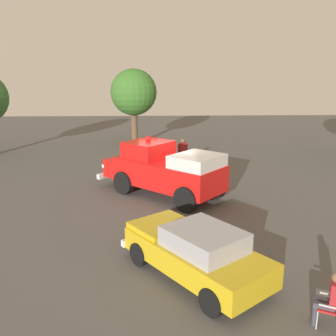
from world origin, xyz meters
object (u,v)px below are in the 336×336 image
(classic_hot_rod, at_px, (195,250))
(vintage_fire_truck, at_px, (164,169))
(oak_tree_distant, at_px, (134,93))
(spectator_standing, at_px, (183,151))
(lawn_chair_near_truck, at_px, (336,303))
(lawn_chair_by_car, at_px, (164,164))
(spectator_seated, at_px, (330,297))

(classic_hot_rod, bearing_deg, vintage_fire_truck, 95.46)
(classic_hot_rod, height_order, oak_tree_distant, oak_tree_distant)
(spectator_standing, bearing_deg, oak_tree_distant, 114.25)
(lawn_chair_near_truck, height_order, lawn_chair_by_car, same)
(classic_hot_rod, height_order, lawn_chair_near_truck, classic_hot_rod)
(lawn_chair_by_car, distance_m, oak_tree_distant, 9.02)
(spectator_seated, bearing_deg, lawn_chair_by_car, 104.73)
(oak_tree_distant, bearing_deg, spectator_seated, -75.79)
(spectator_seated, bearing_deg, oak_tree_distant, 104.21)
(vintage_fire_truck, xyz_separation_m, lawn_chair_near_truck, (3.44, -8.98, -0.61))
(lawn_chair_by_car, xyz_separation_m, spectator_standing, (1.12, 1.36, 0.37))
(lawn_chair_by_car, relative_size, spectator_seated, 0.79)
(lawn_chair_near_truck, bearing_deg, oak_tree_distant, 104.48)
(vintage_fire_truck, bearing_deg, classic_hot_rod, -84.54)
(vintage_fire_truck, xyz_separation_m, spectator_standing, (1.19, 4.80, -0.23))
(vintage_fire_truck, distance_m, spectator_standing, 4.95)
(lawn_chair_near_truck, distance_m, oak_tree_distant, 21.53)
(lawn_chair_near_truck, xyz_separation_m, spectator_standing, (-2.25, 13.79, 0.37))
(oak_tree_distant, bearing_deg, vintage_fire_truck, -80.82)
(classic_hot_rod, height_order, spectator_standing, spectator_standing)
(classic_hot_rod, distance_m, lawn_chair_near_truck, 3.56)
(lawn_chair_near_truck, distance_m, spectator_standing, 13.97)
(classic_hot_rod, xyz_separation_m, lawn_chair_near_truck, (2.79, -2.20, -0.16))
(vintage_fire_truck, relative_size, classic_hot_rod, 1.28)
(classic_hot_rod, bearing_deg, lawn_chair_by_car, 93.21)
(spectator_seated, bearing_deg, spectator_standing, 98.83)
(vintage_fire_truck, xyz_separation_m, spectator_seated, (3.32, -8.92, -0.50))
(vintage_fire_truck, relative_size, spectator_standing, 3.51)
(lawn_chair_by_car, distance_m, spectator_seated, 12.78)
(classic_hot_rod, bearing_deg, spectator_seated, -38.66)
(vintage_fire_truck, height_order, lawn_chair_by_car, vintage_fire_truck)
(lawn_chair_near_truck, relative_size, lawn_chair_by_car, 1.00)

